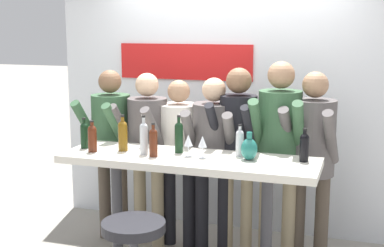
{
  "coord_description": "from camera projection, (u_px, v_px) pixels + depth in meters",
  "views": [
    {
      "loc": [
        1.32,
        -3.9,
        2.08
      ],
      "look_at": [
        0.0,
        0.09,
        1.3
      ],
      "focal_mm": 50.0,
      "sensor_mm": 36.0,
      "label": 1
    }
  ],
  "objects": [
    {
      "name": "wine_bottle_0",
      "position": [
        84.0,
        134.0,
        4.5
      ],
      "size": [
        0.07,
        0.07,
        0.26
      ],
      "color": "black",
      "rests_on": "tasting_table"
    },
    {
      "name": "person_far_left",
      "position": [
        111.0,
        137.0,
        5.07
      ],
      "size": [
        0.49,
        0.59,
        1.66
      ],
      "rotation": [
        0.0,
        0.0,
        -0.16
      ],
      "color": "#473D33",
      "rests_on": "ground_plane"
    },
    {
      "name": "wine_bottle_2",
      "position": [
        123.0,
        134.0,
        4.4
      ],
      "size": [
        0.08,
        0.08,
        0.3
      ],
      "color": "brown",
      "rests_on": "tasting_table"
    },
    {
      "name": "back_wall",
      "position": [
        229.0,
        107.0,
        5.42
      ],
      "size": [
        3.66,
        0.12,
        2.51
      ],
      "color": "silver",
      "rests_on": "ground_plane"
    },
    {
      "name": "decorative_vase",
      "position": [
        249.0,
        149.0,
        4.11
      ],
      "size": [
        0.13,
        0.13,
        0.22
      ],
      "color": "#1E665B",
      "rests_on": "tasting_table"
    },
    {
      "name": "tasting_table",
      "position": [
        188.0,
        178.0,
        4.27
      ],
      "size": [
        2.06,
        0.62,
        1.05
      ],
      "color": "silver",
      "rests_on": "ground_plane"
    },
    {
      "name": "person_center",
      "position": [
        213.0,
        148.0,
        4.77
      ],
      "size": [
        0.47,
        0.55,
        1.62
      ],
      "rotation": [
        0.0,
        0.0,
        0.06
      ],
      "color": "black",
      "rests_on": "ground_plane"
    },
    {
      "name": "wine_bottle_7",
      "position": [
        92.0,
        137.0,
        4.37
      ],
      "size": [
        0.07,
        0.07,
        0.26
      ],
      "color": "#4C1E0F",
      "rests_on": "tasting_table"
    },
    {
      "name": "person_far_right",
      "position": [
        312.0,
        148.0,
        4.53
      ],
      "size": [
        0.49,
        0.59,
        1.7
      ],
      "rotation": [
        0.0,
        0.0,
        -0.14
      ],
      "color": "#473D33",
      "rests_on": "ground_plane"
    },
    {
      "name": "wine_glass_0",
      "position": [
        202.0,
        142.0,
        4.16
      ],
      "size": [
        0.07,
        0.07,
        0.18
      ],
      "color": "silver",
      "rests_on": "tasting_table"
    },
    {
      "name": "person_center_right",
      "position": [
        238.0,
        141.0,
        4.69
      ],
      "size": [
        0.42,
        0.54,
        1.71
      ],
      "rotation": [
        0.0,
        0.0,
        -0.08
      ],
      "color": "gray",
      "rests_on": "ground_plane"
    },
    {
      "name": "person_right",
      "position": [
        279.0,
        140.0,
        4.57
      ],
      "size": [
        0.45,
        0.56,
        1.78
      ],
      "rotation": [
        0.0,
        0.0,
        0.03
      ],
      "color": "gray",
      "rests_on": "ground_plane"
    },
    {
      "name": "wine_bottle_5",
      "position": [
        304.0,
        146.0,
        4.06
      ],
      "size": [
        0.07,
        0.07,
        0.26
      ],
      "color": "black",
      "rests_on": "tasting_table"
    },
    {
      "name": "person_center_left",
      "position": [
        179.0,
        146.0,
        4.93
      ],
      "size": [
        0.49,
        0.56,
        1.59
      ],
      "rotation": [
        0.0,
        0.0,
        -0.1
      ],
      "color": "black",
      "rests_on": "ground_plane"
    },
    {
      "name": "wine_bottle_4",
      "position": [
        240.0,
        142.0,
        4.23
      ],
      "size": [
        0.06,
        0.06,
        0.26
      ],
      "color": "#B7BCC1",
      "rests_on": "tasting_table"
    },
    {
      "name": "wine_glass_1",
      "position": [
        188.0,
        141.0,
        4.21
      ],
      "size": [
        0.07,
        0.07,
        0.18
      ],
      "color": "silver",
      "rests_on": "tasting_table"
    },
    {
      "name": "wine_bottle_6",
      "position": [
        153.0,
        141.0,
        4.21
      ],
      "size": [
        0.07,
        0.07,
        0.27
      ],
      "color": "#4C1E0F",
      "rests_on": "tasting_table"
    },
    {
      "name": "wine_bottle_1",
      "position": [
        179.0,
        136.0,
        4.34
      ],
      "size": [
        0.07,
        0.07,
        0.31
      ],
      "color": "black",
      "rests_on": "tasting_table"
    },
    {
      "name": "wine_bottle_3",
      "position": [
        144.0,
        137.0,
        4.28
      ],
      "size": [
        0.07,
        0.07,
        0.32
      ],
      "color": "#B7BCC1",
      "rests_on": "tasting_table"
    },
    {
      "name": "person_left",
      "position": [
        147.0,
        141.0,
        4.94
      ],
      "size": [
        0.49,
        0.59,
        1.65
      ],
      "rotation": [
        0.0,
        0.0,
        -0.18
      ],
      "color": "gray",
      "rests_on": "ground_plane"
    }
  ]
}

